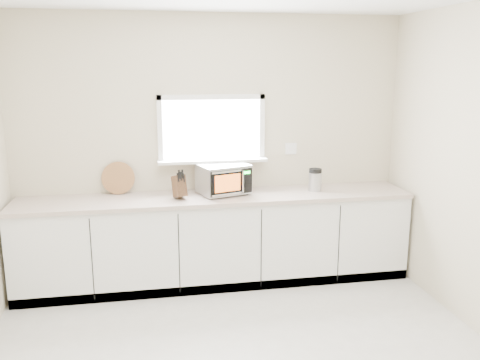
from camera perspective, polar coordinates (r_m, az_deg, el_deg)
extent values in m
cube|color=beige|center=(5.28, -3.20, 3.60)|extent=(4.00, 0.02, 2.70)
cube|color=white|center=(5.24, -3.21, 5.74)|extent=(1.00, 0.02, 0.60)
cube|color=white|center=(5.22, -3.07, 2.17)|extent=(1.12, 0.16, 0.03)
cube|color=white|center=(5.19, -3.23, 9.28)|extent=(1.10, 0.04, 0.05)
cube|color=white|center=(5.27, -3.14, 2.21)|extent=(1.10, 0.04, 0.05)
cube|color=white|center=(5.18, -8.98, 5.53)|extent=(0.05, 0.04, 0.70)
cube|color=white|center=(5.31, 2.47, 5.85)|extent=(0.05, 0.04, 0.70)
cube|color=white|center=(5.44, 5.74, 3.52)|extent=(0.12, 0.01, 0.12)
cube|color=white|center=(5.22, -2.66, -6.84)|extent=(3.92, 0.60, 0.88)
cube|color=#C1AD9F|center=(5.07, -2.69, -1.97)|extent=(3.92, 0.64, 0.04)
cylinder|color=black|center=(4.93, -3.19, -2.09)|extent=(0.02, 0.02, 0.01)
cylinder|color=black|center=(5.17, -4.53, -1.39)|extent=(0.02, 0.02, 0.01)
cylinder|color=black|center=(5.10, 0.80, -1.55)|extent=(0.02, 0.02, 0.01)
cylinder|color=black|center=(5.34, -0.67, -0.90)|extent=(0.02, 0.02, 0.01)
cube|color=#AFB1B6|center=(5.10, -1.89, 0.13)|extent=(0.56, 0.48, 0.28)
cube|color=black|center=(4.94, -0.93, -0.28)|extent=(0.43, 0.15, 0.25)
cube|color=orange|center=(4.91, -1.38, -0.35)|extent=(0.26, 0.09, 0.17)
cylinder|color=silver|center=(4.97, 0.35, -0.19)|extent=(0.02, 0.02, 0.22)
cube|color=black|center=(5.01, 0.70, -0.09)|extent=(0.11, 0.04, 0.24)
cube|color=#19FF33|center=(4.98, 0.74, 0.84)|extent=(0.08, 0.03, 0.03)
cube|color=silver|center=(5.07, -1.90, 1.73)|extent=(0.56, 0.48, 0.01)
cube|color=#4E311C|center=(4.96, -6.84, -0.69)|extent=(0.15, 0.22, 0.24)
cube|color=black|center=(4.88, -6.98, 0.29)|extent=(0.03, 0.04, 0.09)
cube|color=black|center=(4.89, -6.67, 0.43)|extent=(0.03, 0.04, 0.09)
cube|color=black|center=(4.90, -6.35, 0.25)|extent=(0.03, 0.04, 0.09)
cube|color=black|center=(4.88, -6.83, 0.64)|extent=(0.03, 0.04, 0.09)
cube|color=black|center=(4.89, -6.46, 0.68)|extent=(0.03, 0.04, 0.09)
cylinder|color=olive|center=(5.24, -13.52, 0.23)|extent=(0.33, 0.08, 0.33)
cylinder|color=#AFB1B6|center=(5.29, 8.42, -0.18)|extent=(0.17, 0.17, 0.19)
cylinder|color=black|center=(5.27, 8.46, 1.07)|extent=(0.17, 0.17, 0.04)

